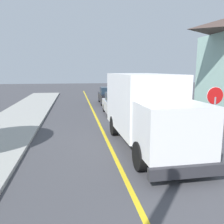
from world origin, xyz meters
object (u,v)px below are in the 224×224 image
parked_car_mid (109,96)px  parked_van_across (168,106)px  parked_car_near (117,104)px  stop_sign (215,105)px  box_truck (146,107)px

parked_car_mid → parked_van_across: size_ratio=1.00×
parked_car_near → stop_sign: stop_sign is taller
parked_car_near → parked_van_across: size_ratio=1.00×
box_truck → parked_car_mid: 13.63m
box_truck → stop_sign: size_ratio=2.73×
parked_car_near → parked_van_across: (3.53, -1.44, 0.00)m
parked_car_near → parked_car_mid: size_ratio=1.00×
parked_car_mid → stop_sign: (2.76, -13.97, 1.06)m
parked_car_near → parked_van_across: bearing=-22.2°
box_truck → parked_car_mid: (0.29, 13.60, -0.97)m
parked_car_mid → box_truck: bearing=-91.2°
parked_car_mid → parked_van_across: same height
box_truck → parked_car_near: bearing=89.6°
box_truck → parked_car_near: box_truck is taller
parked_van_across → stop_sign: (-0.53, -6.59, 1.06)m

